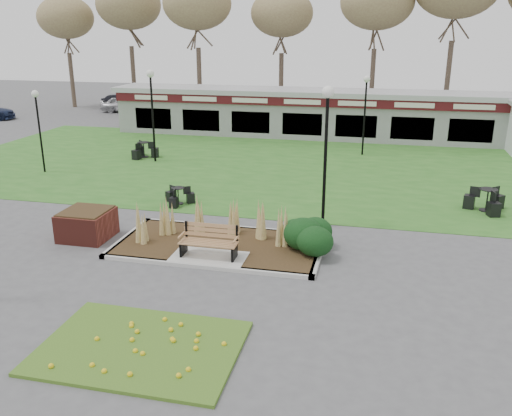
% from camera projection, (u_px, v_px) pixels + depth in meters
% --- Properties ---
extents(ground, '(100.00, 100.00, 0.00)m').
position_uv_depth(ground, '(207.00, 262.00, 15.78)').
color(ground, '#515154').
rests_on(ground, ground).
extents(lawn, '(34.00, 16.00, 0.02)m').
position_uv_depth(lawn, '(282.00, 166.00, 26.87)').
color(lawn, '#2A6520').
rests_on(lawn, ground).
extents(flower_bed, '(4.20, 3.00, 0.16)m').
position_uv_depth(flower_bed, '(140.00, 346.00, 11.50)').
color(flower_bed, '#3E6B1E').
rests_on(flower_bed, ground).
extents(planting_bed, '(6.75, 3.40, 1.27)m').
position_uv_depth(planting_bed, '(260.00, 238.00, 16.64)').
color(planting_bed, '#332714').
rests_on(planting_bed, ground).
extents(park_bench, '(1.70, 0.66, 0.93)m').
position_uv_depth(park_bench, '(210.00, 241.00, 15.82)').
color(park_bench, '#9D7547').
rests_on(park_bench, ground).
extents(brick_planter, '(1.50, 1.50, 0.95)m').
position_uv_depth(brick_planter, '(87.00, 224.00, 17.50)').
color(brick_planter, maroon).
rests_on(brick_planter, ground).
extents(food_pavilion, '(24.60, 3.40, 2.90)m').
position_uv_depth(food_pavilion, '(306.00, 113.00, 33.76)').
color(food_pavilion, '#979799').
rests_on(food_pavilion, ground).
extents(tree_backdrop, '(47.24, 5.24, 10.36)m').
position_uv_depth(tree_backdrop, '(324.00, 1.00, 39.02)').
color(tree_backdrop, '#47382B').
rests_on(tree_backdrop, ground).
extents(lamp_post_near_right, '(0.39, 0.39, 4.76)m').
position_uv_depth(lamp_post_near_right, '(327.00, 126.00, 17.58)').
color(lamp_post_near_right, black).
rests_on(lamp_post_near_right, ground).
extents(lamp_post_mid_left, '(0.32, 0.32, 3.83)m').
position_uv_depth(lamp_post_mid_left, '(37.00, 113.00, 24.81)').
color(lamp_post_mid_left, black).
rests_on(lamp_post_mid_left, ground).
extents(lamp_post_mid_right, '(0.35, 0.35, 4.18)m').
position_uv_depth(lamp_post_mid_right, '(366.00, 98.00, 28.22)').
color(lamp_post_mid_right, black).
rests_on(lamp_post_mid_right, ground).
extents(lamp_post_far_left, '(0.38, 0.38, 4.58)m').
position_uv_depth(lamp_post_far_left, '(151.00, 95.00, 26.68)').
color(lamp_post_far_left, black).
rests_on(lamp_post_far_left, ground).
extents(bistro_set_a, '(1.23, 1.07, 0.65)m').
position_uv_depth(bistro_set_a, '(178.00, 198.00, 20.93)').
color(bistro_set_a, black).
rests_on(bistro_set_a, ground).
extents(bistro_set_b, '(1.45, 1.47, 0.80)m').
position_uv_depth(bistro_set_b, '(144.00, 152.00, 28.50)').
color(bistro_set_b, black).
rests_on(bistro_set_b, ground).
extents(bistro_set_c, '(1.54, 1.53, 0.84)m').
position_uv_depth(bistro_set_c, '(487.00, 203.00, 20.11)').
color(bistro_set_c, black).
rests_on(bistro_set_c, ground).
extents(car_silver, '(4.12, 2.29, 1.33)m').
position_uv_depth(car_silver, '(126.00, 104.00, 43.90)').
color(car_silver, '#BABABF').
rests_on(car_silver, ground).
extents(car_black, '(4.55, 3.17, 1.42)m').
position_uv_depth(car_black, '(125.00, 103.00, 43.89)').
color(car_black, black).
rests_on(car_black, ground).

